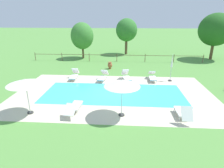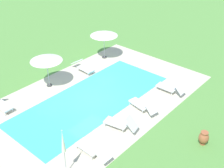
# 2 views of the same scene
# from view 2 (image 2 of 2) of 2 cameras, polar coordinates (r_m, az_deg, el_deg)

# --- Properties ---
(ground_plane) EXTENTS (160.00, 160.00, 0.00)m
(ground_plane) POSITION_cam_2_polar(r_m,az_deg,el_deg) (18.71, -3.88, -3.00)
(ground_plane) COLOR #599342
(pool_deck_paving) EXTENTS (15.26, 8.88, 0.01)m
(pool_deck_paving) POSITION_cam_2_polar(r_m,az_deg,el_deg) (18.71, -3.88, -2.99)
(pool_deck_paving) COLOR beige
(pool_deck_paving) RESTS_ON ground
(swimming_pool_water) EXTENTS (10.70, 4.32, 0.01)m
(swimming_pool_water) POSITION_cam_2_polar(r_m,az_deg,el_deg) (18.71, -3.88, -2.98)
(swimming_pool_water) COLOR #42CCD6
(swimming_pool_water) RESTS_ON ground
(pool_coping_rim) EXTENTS (11.18, 4.80, 0.01)m
(pool_coping_rim) POSITION_cam_2_polar(r_m,az_deg,el_deg) (18.71, -3.88, -2.97)
(pool_coping_rim) COLOR beige
(pool_coping_rim) RESTS_ON ground
(sun_lounger_north_near_steps) EXTENTS (0.93, 2.02, 0.90)m
(sun_lounger_north_near_steps) POSITION_cam_2_polar(r_m,az_deg,el_deg) (17.62, 5.90, -4.02)
(sun_lounger_north_near_steps) COLOR white
(sun_lounger_north_near_steps) RESTS_ON ground
(sun_lounger_north_mid) EXTENTS (0.73, 2.06, 0.80)m
(sun_lounger_north_mid) POSITION_cam_2_polar(r_m,az_deg,el_deg) (21.79, -5.59, 3.32)
(sun_lounger_north_mid) COLOR white
(sun_lounger_north_mid) RESTS_ON ground
(sun_lounger_north_far) EXTENTS (0.63, 1.84, 1.01)m
(sun_lounger_north_far) POSITION_cam_2_polar(r_m,az_deg,el_deg) (18.86, -20.69, -3.45)
(sun_lounger_north_far) COLOR white
(sun_lounger_north_far) RESTS_ON ground
(sun_lounger_north_end) EXTENTS (0.65, 2.05, 0.79)m
(sun_lounger_north_end) POSITION_cam_2_polar(r_m,az_deg,el_deg) (14.71, -3.88, -12.37)
(sun_lounger_north_end) COLOR white
(sun_lounger_north_end) RESTS_ON ground
(sun_lounger_south_near_corner) EXTENTS (0.64, 1.91, 0.95)m
(sun_lounger_south_near_corner) POSITION_cam_2_polar(r_m,az_deg,el_deg) (19.51, 11.14, -0.65)
(sun_lounger_south_near_corner) COLOR white
(sun_lounger_south_near_corner) RESTS_ON ground
(sun_lounger_south_mid) EXTENTS (0.97, 1.97, 0.96)m
(sun_lounger_south_mid) POSITION_cam_2_polar(r_m,az_deg,el_deg) (16.15, 1.64, -7.53)
(sun_lounger_south_mid) COLOR white
(sun_lounger_south_mid) RESTS_ON ground
(patio_umbrella_open_foreground) EXTENTS (2.13, 2.13, 2.25)m
(patio_umbrella_open_foreground) POSITION_cam_2_polar(r_m,az_deg,el_deg) (23.05, -1.55, 9.63)
(patio_umbrella_open_foreground) COLOR #383838
(patio_umbrella_open_foreground) RESTS_ON ground
(patio_umbrella_open_by_bench) EXTENTS (2.09, 2.09, 2.32)m
(patio_umbrella_open_by_bench) POSITION_cam_2_polar(r_m,az_deg,el_deg) (19.54, -12.58, 4.87)
(patio_umbrella_open_by_bench) COLOR #383838
(patio_umbrella_open_by_bench) RESTS_ON ground
(patio_umbrella_closed_row_west) EXTENTS (0.32, 0.32, 2.53)m
(patio_umbrella_closed_row_west) POSITION_cam_2_polar(r_m,az_deg,el_deg) (13.15, -9.31, -11.86)
(patio_umbrella_closed_row_west) COLOR #383838
(patio_umbrella_closed_row_west) RESTS_ON ground
(terracotta_urn_near_fence) EXTENTS (0.51, 0.51, 0.78)m
(terracotta_urn_near_fence) POSITION_cam_2_polar(r_m,az_deg,el_deg) (15.89, 17.23, -9.84)
(terracotta_urn_near_fence) COLOR #A85B38
(terracotta_urn_near_fence) RESTS_ON ground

